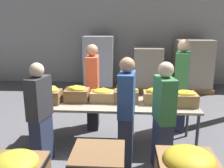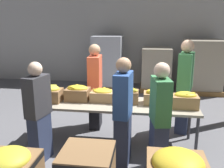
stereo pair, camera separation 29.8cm
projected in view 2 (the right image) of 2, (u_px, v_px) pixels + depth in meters
The scene contains 17 objects.
ground_plane at pixel (114, 143), 4.45m from camera, with size 30.00×30.00×0.00m, color slate.
wall_back at pixel (132, 24), 8.17m from camera, with size 16.00×0.08×4.00m.
sorting_table at pixel (114, 106), 4.28m from camera, with size 2.79×0.80×0.75m.
banana_box_0 at pixel (50, 93), 4.33m from camera, with size 0.41×0.31×0.30m.
banana_box_1 at pixel (78, 93), 4.39m from camera, with size 0.41×0.32×0.27m.
banana_box_2 at pixel (103, 95), 4.35m from camera, with size 0.41×0.33×0.23m.
banana_box_3 at pixel (126, 95), 4.27m from camera, with size 0.42×0.32×0.29m.
banana_box_4 at pixel (156, 96), 4.19m from camera, with size 0.41×0.28×0.28m.
banana_box_5 at pixel (185, 100), 4.02m from camera, with size 0.41×0.28×0.28m.
volunteer_0 at pixel (123, 113), 3.63m from camera, with size 0.26×0.46×1.63m.
volunteer_1 at pixel (39, 113), 3.74m from camera, with size 0.29×0.45×1.55m.
volunteer_2 at pixel (159, 120), 3.44m from camera, with size 0.28×0.46×1.59m.
volunteer_3 at pixel (185, 88), 4.72m from camera, with size 0.36×0.52×1.78m.
volunteer_4 at pixel (95, 87), 4.92m from camera, with size 0.25×0.46×1.68m.
pallet_stack_0 at pixel (202, 66), 7.47m from camera, with size 1.14×1.14×1.56m.
pallet_stack_1 at pixel (156, 69), 7.68m from camera, with size 0.95×0.95×1.30m.
pallet_stack_2 at pixel (108, 63), 7.85m from camera, with size 0.97×0.97×1.65m.
Camera 2 is at (0.52, -4.01, 2.13)m, focal length 40.00 mm.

